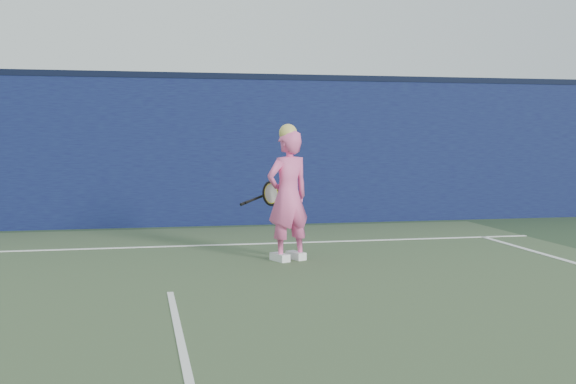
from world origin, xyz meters
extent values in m
plane|color=#273D25|center=(0.00, 0.00, 0.00)|extent=(80.00, 80.00, 0.00)
cube|color=#0D0F3A|center=(0.00, 6.50, 1.25)|extent=(24.00, 0.40, 2.50)
cube|color=black|center=(0.00, 6.50, 2.55)|extent=(24.00, 0.42, 0.10)
imported|color=pink|center=(1.50, 2.60, 0.80)|extent=(0.68, 0.57, 1.59)
sphere|color=#D4C25F|center=(1.50, 2.60, 1.56)|extent=(0.22, 0.22, 0.22)
cube|color=white|center=(1.61, 2.64, 0.05)|extent=(0.22, 0.30, 0.10)
cube|color=white|center=(1.39, 2.55, 0.05)|extent=(0.22, 0.30, 0.10)
torus|color=black|center=(1.36, 3.02, 0.80)|extent=(0.28, 0.25, 0.32)
torus|color=yellow|center=(1.36, 3.02, 0.80)|extent=(0.23, 0.20, 0.27)
cylinder|color=beige|center=(1.36, 3.02, 0.80)|extent=(0.22, 0.19, 0.26)
cylinder|color=black|center=(1.14, 2.94, 0.73)|extent=(0.27, 0.17, 0.11)
cylinder|color=black|center=(1.01, 2.89, 0.69)|extent=(0.13, 0.10, 0.07)
cube|color=white|center=(0.00, 4.00, 0.01)|extent=(11.00, 0.08, 0.01)
camera|label=1|loc=(-0.29, -5.96, 1.49)|focal=45.00mm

